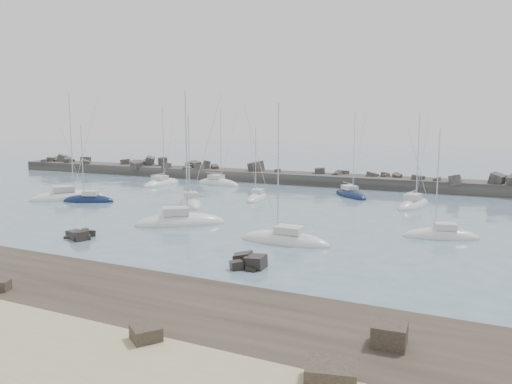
% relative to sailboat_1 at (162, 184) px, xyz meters
% --- Properties ---
extents(ground, '(400.00, 400.00, 0.00)m').
position_rel_sailboat_1_xyz_m(ground, '(20.94, -25.54, -0.13)').
color(ground, slate).
rests_on(ground, ground).
extents(rock_cluster_near, '(3.40, 3.61, 1.43)m').
position_rel_sailboat_1_xyz_m(rock_cluster_near, '(16.97, -35.49, -0.01)').
color(rock_cluster_near, black).
rests_on(rock_cluster_near, ground).
extents(rock_cluster_far, '(3.42, 3.80, 1.45)m').
position_rel_sailboat_1_xyz_m(rock_cluster_far, '(35.23, -36.62, 0.10)').
color(rock_cluster_far, black).
rests_on(rock_cluster_far, ground).
extents(breakwater, '(115.00, 7.65, 5.23)m').
position_rel_sailboat_1_xyz_m(breakwater, '(13.18, 12.46, 0.19)').
color(breakwater, '#312E2C').
rests_on(breakwater, ground).
extents(sailboat_1, '(2.97, 9.14, 14.30)m').
position_rel_sailboat_1_xyz_m(sailboat_1, '(0.00, 0.00, 0.00)').
color(sailboat_1, silver).
rests_on(sailboat_1, ground).
extents(sailboat_2, '(7.29, 4.62, 11.20)m').
position_rel_sailboat_1_xyz_m(sailboat_2, '(2.05, -19.12, 0.00)').
color(sailboat_2, '#0E1A3A').
rests_on(sailboat_2, ground).
extents(sailboat_3, '(8.64, 9.72, 15.74)m').
position_rel_sailboat_1_xyz_m(sailboat_3, '(-2.24, -18.67, 0.02)').
color(sailboat_3, silver).
rests_on(sailboat_3, ground).
extents(sailboat_4, '(9.13, 4.22, 13.91)m').
position_rel_sailboat_1_xyz_m(sailboat_4, '(8.60, 4.41, 0.01)').
color(sailboat_4, silver).
rests_on(sailboat_4, ground).
extents(sailboat_5, '(7.07, 7.50, 12.67)m').
position_rel_sailboat_1_xyz_m(sailboat_5, '(15.92, -15.19, 0.02)').
color(sailboat_5, silver).
rests_on(sailboat_5, ground).
extents(sailboat_6, '(3.04, 7.03, 10.86)m').
position_rel_sailboat_1_xyz_m(sailboat_6, '(21.74, -7.35, -0.00)').
color(sailboat_6, silver).
rests_on(sailboat_6, ground).
extents(sailboat_7, '(9.24, 8.25, 15.05)m').
position_rel_sailboat_1_xyz_m(sailboat_7, '(21.81, -26.13, 0.02)').
color(sailboat_7, silver).
rests_on(sailboat_7, ground).
extents(sailboat_8, '(7.48, 8.05, 13.23)m').
position_rel_sailboat_1_xyz_m(sailboat_8, '(32.65, 1.44, -0.00)').
color(sailboat_8, '#0E1A3A').
rests_on(sailboat_8, ground).
extents(sailboat_9, '(7.28, 3.97, 11.07)m').
position_rel_sailboat_1_xyz_m(sailboat_9, '(47.30, -20.51, -0.00)').
color(sailboat_9, silver).
rests_on(sailboat_9, ground).
extents(sailboat_10, '(4.34, 8.45, 12.95)m').
position_rel_sailboat_1_xyz_m(sailboat_10, '(42.34, -3.95, 0.02)').
color(sailboat_10, silver).
rests_on(sailboat_10, ground).
extents(sailboat_13, '(8.56, 2.71, 13.44)m').
position_rel_sailboat_1_xyz_m(sailboat_13, '(34.85, -28.62, -0.00)').
color(sailboat_13, silver).
rests_on(sailboat_13, ground).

